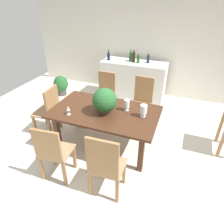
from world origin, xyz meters
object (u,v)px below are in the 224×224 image
crystal_vase_left (144,110)px  dining_table (105,116)px  wine_bottle_tall (134,57)px  wine_bottle_clear (138,59)px  wine_glass (68,109)px  chair_head_end (49,108)px  chair_near_right (105,165)px  wine_bottle_dark (109,56)px  kitchen_counter (133,80)px  chair_far_right (142,99)px  flower_centerpiece (105,101)px  wine_bottle_amber (131,57)px  chair_near_left (53,151)px  wine_bottle_green (148,59)px  potted_plant_floor (61,85)px  chair_far_left (105,94)px  crystal_vase_center_near (127,104)px

crystal_vase_left → dining_table: bearing=-175.4°
crystal_vase_left → wine_bottle_tall: bearing=110.2°
wine_bottle_clear → wine_bottle_tall: bearing=162.3°
wine_glass → chair_head_end: bearing=153.8°
chair_near_right → chair_head_end: chair_near_right is taller
wine_bottle_tall → wine_bottle_clear: wine_bottle_tall is taller
wine_bottle_dark → kitchen_counter: bearing=5.8°
dining_table → chair_far_right: 1.10m
wine_glass → kitchen_counter: kitchen_counter is taller
wine_bottle_tall → flower_centerpiece: bearing=-86.3°
flower_centerpiece → wine_bottle_amber: size_ratio=1.57×
chair_head_end → wine_glass: 0.81m
crystal_vase_left → wine_bottle_tall: (-0.78, 2.11, 0.22)m
flower_centerpiece → chair_head_end: bearing=177.1°
chair_near_right → chair_far_right: chair_near_right is taller
kitchen_counter → flower_centerpiece: bearing=-87.0°
wine_bottle_dark → chair_near_left: bearing=-83.4°
chair_head_end → wine_bottle_green: (1.43, 2.21, 0.52)m
potted_plant_floor → wine_bottle_tall: bearing=17.1°
chair_head_end → crystal_vase_left: bearing=87.2°
dining_table → wine_bottle_green: wine_bottle_green is taller
chair_near_right → crystal_vase_left: size_ratio=4.91×
flower_centerpiece → wine_glass: (-0.54, -0.27, -0.12)m
chair_far_left → wine_bottle_dark: (-0.35, 1.07, 0.52)m
chair_far_left → wine_bottle_clear: 1.30m
flower_centerpiece → kitchen_counter: flower_centerpiece is taller
chair_head_end → potted_plant_floor: 1.79m
wine_bottle_clear → kitchen_counter: bearing=165.0°
chair_near_right → wine_bottle_amber: wine_bottle_amber is taller
potted_plant_floor → kitchen_counter: bearing=16.5°
flower_centerpiece → wine_bottle_clear: (-0.01, 2.18, 0.10)m
dining_table → crystal_vase_left: 0.70m
kitchen_counter → wine_bottle_tall: bearing=153.8°
chair_near_left → chair_head_end: bearing=-57.6°
dining_table → chair_near_left: chair_near_left is taller
wine_bottle_amber → potted_plant_floor: 2.06m
crystal_vase_center_near → wine_bottle_clear: size_ratio=0.86×
wine_bottle_amber → wine_bottle_clear: bearing=-25.4°
crystal_vase_center_near → wine_bottle_green: bearing=92.8°
chair_near_left → wine_glass: chair_near_left is taller
wine_glass → wine_bottle_tall: 2.53m
crystal_vase_center_near → wine_bottle_clear: bearing=99.5°
wine_bottle_amber → wine_bottle_dark: bearing=-164.7°
chair_head_end → wine_bottle_clear: 2.49m
chair_near_left → chair_far_right: bearing=-117.9°
chair_far_left → crystal_vase_left: (1.07, -0.96, 0.32)m
chair_far_right → crystal_vase_left: chair_far_right is taller
kitchen_counter → wine_bottle_dark: wine_bottle_dark is taller
wine_bottle_dark → wine_bottle_clear: 0.77m
chair_near_right → wine_glass: size_ratio=6.50×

